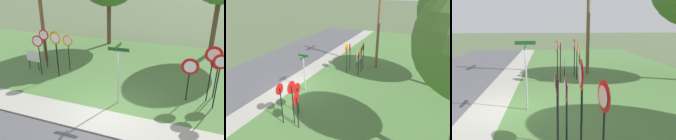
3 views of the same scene
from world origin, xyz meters
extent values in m
plane|color=#4C5B3D|center=(0.00, 0.00, 0.00)|extent=(160.00, 160.00, 0.00)
cube|color=#99968C|center=(0.00, -0.80, 0.03)|extent=(44.00, 1.60, 0.06)
cube|color=#477038|center=(0.00, 6.00, 0.02)|extent=(44.00, 12.00, 0.04)
cylinder|color=black|center=(-5.35, 2.37, 1.11)|extent=(0.06, 0.06, 2.15)
cylinder|color=red|center=(-5.35, 2.33, 2.14)|extent=(0.66, 0.15, 0.67)
cylinder|color=white|center=(-5.35, 2.31, 2.14)|extent=(0.51, 0.11, 0.52)
cylinder|color=black|center=(-4.21, 2.50, 1.24)|extent=(0.06, 0.06, 2.40)
cylinder|color=orange|center=(-4.21, 2.46, 2.39)|extent=(0.68, 0.04, 0.68)
cylinder|color=white|center=(-4.21, 2.44, 2.39)|extent=(0.53, 0.02, 0.53)
cylinder|color=black|center=(-4.14, 3.62, 1.04)|extent=(0.06, 0.06, 1.99)
cylinder|color=orange|center=(-4.14, 3.58, 1.98)|extent=(0.67, 0.04, 0.67)
cylinder|color=white|center=(-4.14, 3.57, 1.98)|extent=(0.52, 0.02, 0.52)
cylinder|color=black|center=(-5.77, 3.51, 1.15)|extent=(0.06, 0.06, 2.23)
cylinder|color=red|center=(-5.77, 3.47, 2.22)|extent=(0.67, 0.08, 0.67)
cylinder|color=white|center=(-5.77, 3.46, 2.22)|extent=(0.52, 0.05, 0.52)
cylinder|color=black|center=(-5.01, 3.58, 1.13)|extent=(0.06, 0.06, 2.18)
cylinder|color=gold|center=(-5.01, 3.54, 2.16)|extent=(0.70, 0.12, 0.70)
cylinder|color=white|center=(-5.01, 3.53, 2.16)|extent=(0.55, 0.08, 0.55)
cylinder|color=black|center=(4.28, 3.03, 1.01)|extent=(0.06, 0.06, 1.94)
cone|color=red|center=(4.28, 2.99, 1.90)|extent=(0.76, 0.15, 0.76)
cone|color=white|center=(4.28, 2.97, 1.90)|extent=(0.52, 0.09, 0.52)
cylinder|color=black|center=(3.08, 2.25, 0.94)|extent=(0.06, 0.06, 1.81)
cone|color=red|center=(3.08, 2.21, 1.77)|extent=(0.79, 0.04, 0.79)
cone|color=white|center=(3.08, 2.19, 1.77)|extent=(0.53, 0.02, 0.53)
cylinder|color=black|center=(3.98, 2.54, 1.24)|extent=(0.06, 0.06, 2.40)
cone|color=red|center=(3.98, 2.50, 2.36)|extent=(0.75, 0.04, 0.75)
cone|color=silver|center=(3.98, 2.48, 2.36)|extent=(0.51, 0.02, 0.51)
cylinder|color=black|center=(4.26, 1.95, 1.18)|extent=(0.06, 0.06, 2.28)
cone|color=red|center=(4.26, 1.91, 2.26)|extent=(0.66, 0.03, 0.66)
cone|color=white|center=(4.26, 1.88, 2.26)|extent=(0.45, 0.02, 0.45)
cylinder|color=#9EA0A8|center=(0.12, 0.86, 1.30)|extent=(0.07, 0.07, 2.52)
cylinder|color=#9EA0A8|center=(0.12, 0.86, 2.57)|extent=(0.09, 0.09, 0.03)
cube|color=#19511E|center=(0.12, 0.86, 2.63)|extent=(0.96, 0.05, 0.15)
cube|color=#19511E|center=(0.12, 0.86, 2.80)|extent=(0.04, 0.82, 0.15)
cylinder|color=black|center=(-6.71, 2.93, 0.32)|extent=(0.05, 0.05, 0.55)
cylinder|color=black|center=(-5.94, 2.86, 0.32)|extent=(0.05, 0.05, 0.55)
cube|color=white|center=(-6.33, 2.89, 0.94)|extent=(1.10, 0.13, 0.70)
cylinder|color=brown|center=(-4.24, 10.58, 2.36)|extent=(0.36, 0.36, 4.64)
cylinder|color=brown|center=(4.27, 10.71, 2.43)|extent=(0.36, 0.36, 4.78)
camera|label=1|loc=(3.22, -7.87, 5.39)|focal=36.08mm
camera|label=2|loc=(12.94, 9.39, 7.91)|focal=35.72mm
camera|label=3|loc=(9.25, 1.73, 3.55)|focal=36.90mm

